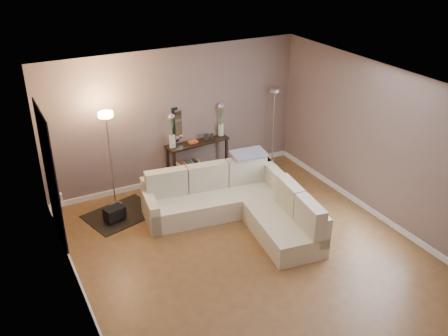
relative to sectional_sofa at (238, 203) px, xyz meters
name	(u,v)px	position (x,y,z in m)	size (l,w,h in m)	color
floor	(248,253)	(-0.33, -0.92, -0.32)	(5.00, 5.50, 0.01)	brown
ceiling	(252,89)	(-0.33, -0.92, 2.29)	(5.00, 5.50, 0.01)	white
wall_back	(175,117)	(-0.33, 1.84, 0.99)	(5.00, 0.02, 2.60)	#79635D
wall_front	(391,292)	(-0.33, -3.68, 0.99)	(5.00, 0.02, 2.60)	#79635D
wall_left	(72,222)	(-2.84, -0.92, 0.99)	(0.02, 5.50, 2.60)	#79635D
wall_right	(383,145)	(2.18, -0.92, 0.99)	(0.02, 5.50, 2.60)	#79635D
baseboard_back	(179,177)	(-0.33, 1.82, -0.26)	(5.00, 0.03, 0.10)	white
baseboard_left	(86,301)	(-2.82, -0.92, -0.26)	(0.03, 5.50, 0.10)	white
baseboard_right	(371,211)	(2.15, -0.92, -0.26)	(0.03, 5.50, 0.10)	white
doorway	(51,178)	(-2.81, 0.78, 0.79)	(0.02, 1.20, 2.20)	black
switch_plate	(61,197)	(-2.81, -0.07, 0.89)	(0.02, 0.08, 0.12)	white
sectional_sofa	(238,203)	(0.00, 0.00, 0.00)	(2.48, 2.59, 0.84)	beige
throw_blanket	(249,153)	(0.50, 0.53, 0.60)	(0.60, 0.35, 0.05)	#8088A5
console_table	(194,158)	(-0.03, 1.71, 0.13)	(1.29, 0.45, 0.78)	black
leaning_mirror	(193,121)	(0.04, 1.88, 0.83)	(0.89, 0.12, 0.70)	black
table_decor	(198,140)	(0.05, 1.68, 0.51)	(0.54, 0.13, 0.13)	#DA5126
flower_vase_left	(172,133)	(-0.48, 1.67, 0.76)	(0.15, 0.13, 0.66)	silver
flower_vase_right	(221,122)	(0.58, 1.76, 0.76)	(0.15, 0.13, 0.66)	silver
floor_lamp_lit	(109,142)	(-1.73, 1.40, 0.94)	(0.31, 0.31, 1.77)	silver
floor_lamp_unlit	(274,111)	(1.70, 1.60, 0.84)	(0.28, 0.28, 1.63)	silver
charcoal_rug	(121,214)	(-1.73, 1.05, -0.30)	(1.15, 0.87, 0.02)	black
black_bag	(114,213)	(-1.88, 0.91, -0.16)	(0.33, 0.23, 0.21)	black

